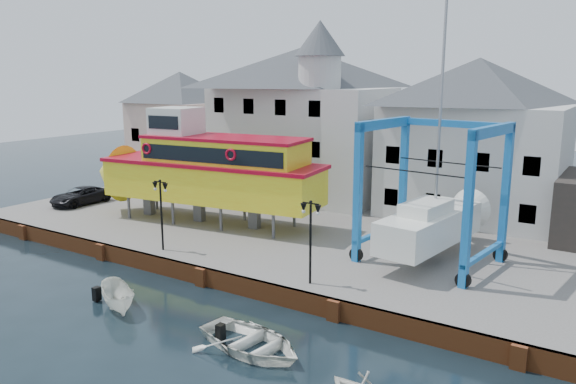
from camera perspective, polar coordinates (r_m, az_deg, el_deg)
The scene contains 13 objects.
ground at distance 30.79m, azimuth -8.73°, elevation -9.39°, with size 140.00×140.00×0.00m, color black.
hardstanding at distance 39.10m, azimuth 1.93°, elevation -3.83°, with size 44.00×22.00×1.00m, color #625C56.
quay_wall at distance 30.68m, azimuth -8.63°, elevation -8.46°, with size 44.00×0.47×1.00m.
building_pink at distance 54.37m, azimuth -10.76°, elevation 6.49°, with size 8.00×7.00×10.30m.
building_white_main at distance 46.62m, azimuth 1.47°, elevation 7.29°, with size 14.00×8.30×14.00m.
building_white_right at distance 41.88m, azimuth 18.45°, elevation 5.13°, with size 12.00×8.00×11.20m.
lamp_post_left at distance 33.08m, azimuth -12.81°, elevation -0.49°, with size 1.12×0.32×4.20m.
lamp_post_right at distance 27.04m, azimuth 2.31°, elevation -2.97°, with size 1.12×0.32×4.20m.
tour_boat at distance 39.10m, azimuth -9.09°, elevation 2.34°, with size 18.40×6.40×7.85m.
travel_lift at distance 32.16m, azimuth 14.93°, elevation -2.28°, with size 7.49×9.98×14.72m.
van at distance 47.20m, azimuth -20.35°, elevation -0.37°, with size 2.22×4.82×1.34m, color black.
motorboat_a at distance 28.89m, azimuth -16.78°, elevation -11.25°, with size 1.32×3.52×1.36m, color white.
motorboat_b at distance 23.96m, azimuth -3.78°, elevation -15.77°, with size 3.55×4.97×1.03m, color white.
Camera 1 is at (19.14, -21.39, 11.14)m, focal length 35.00 mm.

